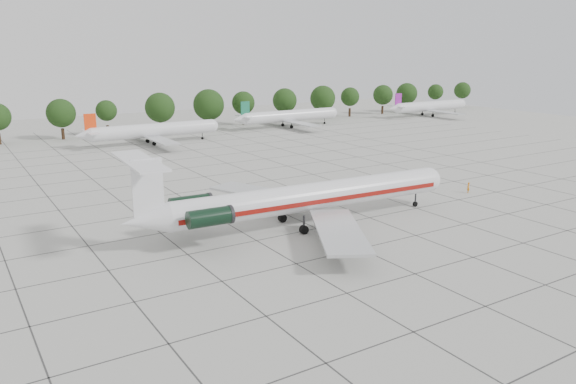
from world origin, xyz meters
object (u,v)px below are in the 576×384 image
object	(u,v)px
bg_airliner_e	(430,106)
bg_airliner_d	(290,116)
ground_crew	(468,188)
main_airliner	(297,198)
bg_airliner_c	(154,131)

from	to	relation	value
bg_airliner_e	bg_airliner_d	bearing A→B (deg)	178.36
ground_crew	bg_airliner_e	size ratio (longest dim) A/B	0.05
main_airliner	bg_airliner_e	size ratio (longest dim) A/B	1.48
main_airliner	bg_airliner_e	xyz separation A→B (m)	(95.31, 71.60, -0.56)
bg_airliner_c	ground_crew	bearing A→B (deg)	-69.81
main_airliner	bg_airliner_c	bearing A→B (deg)	88.29
bg_airliner_c	bg_airliner_e	size ratio (longest dim) A/B	1.00
bg_airliner_d	bg_airliner_e	world-z (taller)	same
main_airliner	ground_crew	distance (m)	29.85
ground_crew	main_airliner	bearing A→B (deg)	-31.93
bg_airliner_c	bg_airliner_e	xyz separation A→B (m)	(89.79, 5.51, 0.00)
ground_crew	bg_airliner_e	distance (m)	96.92
ground_crew	bg_airliner_d	world-z (taller)	bg_airliner_d
main_airliner	ground_crew	bearing A→B (deg)	3.60
main_airliner	ground_crew	size ratio (longest dim) A/B	27.04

